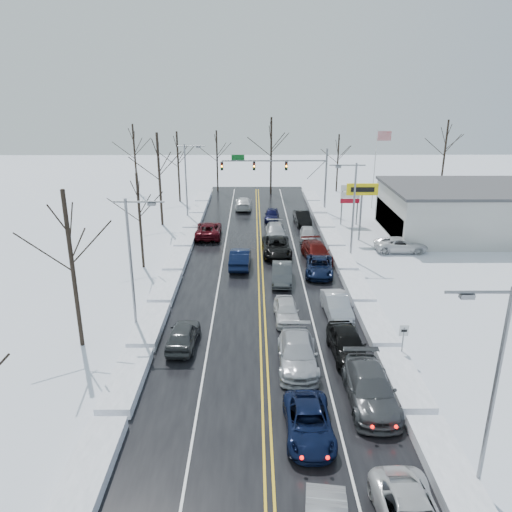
{
  "coord_description": "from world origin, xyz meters",
  "views": [
    {
      "loc": [
        -0.65,
        -34.06,
        15.81
      ],
      "look_at": [
        -0.41,
        3.81,
        2.5
      ],
      "focal_mm": 35.0,
      "sensor_mm": 36.0,
      "label": 1
    }
  ],
  "objects_px": {
    "dealership_building": "(482,210)",
    "oncoming_car_0": "(240,266)",
    "tires_plus_sign": "(362,193)",
    "traffic_signal_mast": "(286,169)",
    "flagpole": "(376,163)"
  },
  "relations": [
    {
      "from": "flagpole",
      "to": "dealership_building",
      "type": "height_order",
      "value": "flagpole"
    },
    {
      "from": "traffic_signal_mast",
      "to": "tires_plus_sign",
      "type": "relative_size",
      "value": 2.21
    },
    {
      "from": "traffic_signal_mast",
      "to": "dealership_building",
      "type": "xyz_separation_m",
      "value": [
        20.53,
        -9.99,
        -2.82
      ]
    },
    {
      "from": "flagpole",
      "to": "tires_plus_sign",
      "type": "bearing_deg",
      "value": -108.44
    },
    {
      "from": "dealership_building",
      "to": "oncoming_car_0",
      "type": "distance_m",
      "value": 27.74
    },
    {
      "from": "dealership_building",
      "to": "tires_plus_sign",
      "type": "bearing_deg",
      "value": -171.53
    },
    {
      "from": "tires_plus_sign",
      "to": "dealership_building",
      "type": "distance_m",
      "value": 13.82
    },
    {
      "from": "tires_plus_sign",
      "to": "oncoming_car_0",
      "type": "bearing_deg",
      "value": -147.34
    },
    {
      "from": "traffic_signal_mast",
      "to": "dealership_building",
      "type": "bearing_deg",
      "value": -25.95
    },
    {
      "from": "traffic_signal_mast",
      "to": "dealership_building",
      "type": "height_order",
      "value": "traffic_signal_mast"
    },
    {
      "from": "tires_plus_sign",
      "to": "flagpole",
      "type": "height_order",
      "value": "flagpole"
    },
    {
      "from": "traffic_signal_mast",
      "to": "tires_plus_sign",
      "type": "xyz_separation_m",
      "value": [
        7.05,
        -12.0,
        -0.49
      ]
    },
    {
      "from": "tires_plus_sign",
      "to": "dealership_building",
      "type": "xyz_separation_m",
      "value": [
        13.48,
        2.01,
        -2.34
      ]
    },
    {
      "from": "dealership_building",
      "to": "oncoming_car_0",
      "type": "relative_size",
      "value": 4.08
    },
    {
      "from": "dealership_building",
      "to": "oncoming_car_0",
      "type": "xyz_separation_m",
      "value": [
        -25.78,
        -9.89,
        -2.66
      ]
    }
  ]
}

